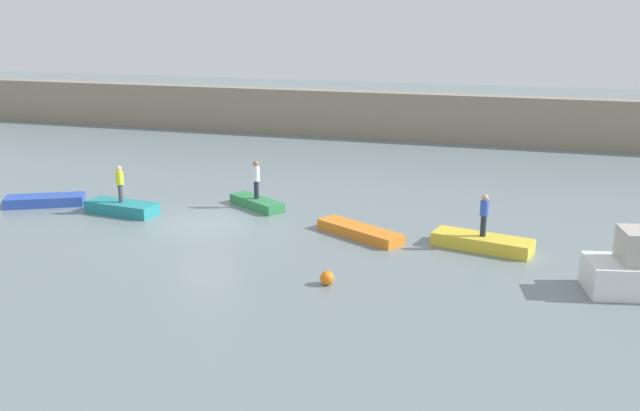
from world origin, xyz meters
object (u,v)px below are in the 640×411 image
rowboat_yellow (482,242)px  person_blue_shirt (484,213)px  person_hiviz_shirt (120,182)px  mooring_buoy (327,278)px  rowboat_green (257,203)px  rowboat_orange (360,232)px  rowboat_blue (45,201)px  rowboat_teal (122,208)px  person_white_shirt (256,177)px

rowboat_yellow → person_blue_shirt: person_blue_shirt is taller
person_hiviz_shirt → mooring_buoy: bearing=-26.1°
rowboat_green → rowboat_orange: rowboat_green is taller
person_hiviz_shirt → rowboat_blue: bearing=177.8°
rowboat_orange → rowboat_blue: bearing=-151.7°
rowboat_teal → rowboat_yellow: 15.60m
person_hiviz_shirt → rowboat_teal: bearing=0.0°
rowboat_orange → person_blue_shirt: bearing=27.8°
rowboat_teal → person_blue_shirt: (15.59, -0.28, 1.15)m
rowboat_teal → person_hiviz_shirt: person_hiviz_shirt is taller
mooring_buoy → rowboat_orange: bearing=91.8°
rowboat_green → person_blue_shirt: (10.25, -2.89, 1.20)m
rowboat_orange → rowboat_teal: bearing=-151.3°
rowboat_blue → mooring_buoy: mooring_buoy is taller
person_white_shirt → person_hiviz_shirt: bearing=-154.0°
rowboat_green → person_hiviz_shirt: person_hiviz_shirt is taller
rowboat_yellow → mooring_buoy: rowboat_yellow is taller
rowboat_green → person_blue_shirt: size_ratio=1.88×
rowboat_blue → rowboat_yellow: rowboat_yellow is taller
mooring_buoy → rowboat_yellow: bearing=48.0°
rowboat_teal → rowboat_blue: bearing=-175.5°
rowboat_blue → person_blue_shirt: size_ratio=2.13×
rowboat_orange → person_blue_shirt: person_blue_shirt is taller
person_hiviz_shirt → rowboat_orange: bearing=-0.8°
rowboat_yellow → person_white_shirt: (-10.25, 2.89, 1.16)m
rowboat_green → rowboat_blue: bearing=-132.7°
person_blue_shirt → person_hiviz_shirt: bearing=179.0°
rowboat_blue → mooring_buoy: (15.11, -5.55, 0.01)m
rowboat_blue → mooring_buoy: size_ratio=7.32×
rowboat_blue → person_white_shirt: 9.86m
person_blue_shirt → rowboat_yellow: bearing=0.0°
rowboat_green → rowboat_yellow: bearing=17.0°
rowboat_green → person_white_shirt: 1.20m
rowboat_teal → person_white_shirt: size_ratio=1.85×
rowboat_blue → rowboat_yellow: 19.72m
person_white_shirt → rowboat_yellow: bearing=-15.7°
rowboat_green → mooring_buoy: mooring_buoy is taller
person_white_shirt → person_blue_shirt: bearing=-15.7°
rowboat_yellow → rowboat_green: bearing=177.4°
rowboat_teal → rowboat_green: (5.35, 2.61, -0.05)m
rowboat_green → person_white_shirt: (-0.00, -0.00, 1.20)m
rowboat_orange → person_white_shirt: person_white_shirt is taller
rowboat_orange → person_hiviz_shirt: size_ratio=2.36×
rowboat_blue → rowboat_teal: (4.12, -0.16, 0.03)m
rowboat_teal → person_hiviz_shirt: (0.00, 0.00, 1.17)m
rowboat_yellow → person_hiviz_shirt: (-15.59, 0.28, 1.18)m
rowboat_orange → mooring_buoy: (0.17, -5.25, 0.04)m
rowboat_green → mooring_buoy: bearing=-22.1°
rowboat_blue → rowboat_orange: rowboat_blue is taller
rowboat_blue → rowboat_yellow: bearing=-27.9°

